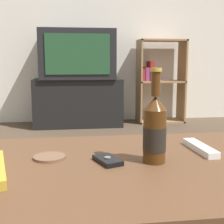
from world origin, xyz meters
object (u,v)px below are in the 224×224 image
object	(u,v)px
television	(77,55)
beer_bottle	(154,129)
bookshelf	(158,80)
tv_stand	(78,102)
remote_control	(200,148)
cell_phone	(108,160)

from	to	relation	value
television	beer_bottle	world-z (taller)	television
television	bookshelf	distance (m)	1.02
tv_stand	remote_control	world-z (taller)	tv_stand
television	beer_bottle	xyz separation A→B (m)	(0.16, -2.72, -0.26)
tv_stand	television	bearing A→B (deg)	-90.00
tv_stand	cell_phone	distance (m)	2.72
television	tv_stand	bearing A→B (deg)	90.00
tv_stand	television	world-z (taller)	television
television	remote_control	world-z (taller)	television
bookshelf	beer_bottle	xyz separation A→B (m)	(-0.81, -2.81, 0.03)
bookshelf	remote_control	size ratio (longest dim) A/B	5.19
beer_bottle	remote_control	bearing A→B (deg)	25.90
beer_bottle	bookshelf	bearing A→B (deg)	73.92
cell_phone	beer_bottle	bearing A→B (deg)	-24.32
television	bookshelf	size ratio (longest dim) A/B	0.83
beer_bottle	remote_control	size ratio (longest dim) A/B	1.43
beer_bottle	tv_stand	bearing A→B (deg)	93.36
television	cell_phone	xyz separation A→B (m)	(0.02, -2.71, -0.35)
beer_bottle	cell_phone	xyz separation A→B (m)	(-0.13, 0.01, -0.09)
television	beer_bottle	distance (m)	2.73
tv_stand	beer_bottle	size ratio (longest dim) A/B	3.63
cell_phone	remote_control	size ratio (longest dim) A/B	0.58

